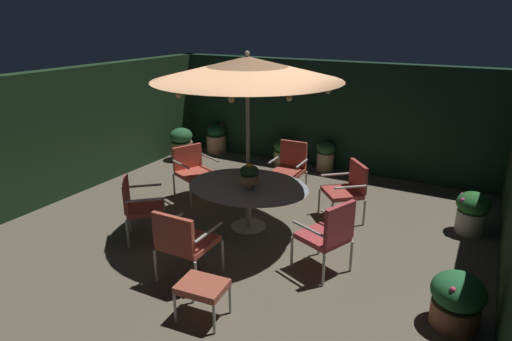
{
  "coord_description": "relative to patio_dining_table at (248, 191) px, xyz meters",
  "views": [
    {
      "loc": [
        3.11,
        -5.22,
        3.15
      ],
      "look_at": [
        0.02,
        0.42,
        0.88
      ],
      "focal_mm": 30.63,
      "sensor_mm": 36.0,
      "label": 1
    }
  ],
  "objects": [
    {
      "name": "potted_plant_front_corner",
      "position": [
        -2.72,
        3.19,
        -0.28
      ],
      "size": [
        0.48,
        0.48,
        0.7
      ],
      "color": "tan",
      "rests_on": "ground_plane"
    },
    {
      "name": "potted_plant_back_center",
      "position": [
        3.09,
        -0.94,
        -0.3
      ],
      "size": [
        0.56,
        0.56,
        0.62
      ],
      "color": "#B06242",
      "rests_on": "ground_plane"
    },
    {
      "name": "potted_plant_back_right",
      "position": [
        0.1,
        3.19,
        -0.29
      ],
      "size": [
        0.4,
        0.4,
        0.64
      ],
      "color": "tan",
      "rests_on": "ground_plane"
    },
    {
      "name": "patio_dining_table",
      "position": [
        0.0,
        0.0,
        0.0
      ],
      "size": [
        1.89,
        1.57,
        0.72
      ],
      "color": "#BBB4A3",
      "rests_on": "ground_plane"
    },
    {
      "name": "hedge_backdrop_left",
      "position": [
        -3.69,
        -0.17,
        0.52
      ],
      "size": [
        0.3,
        7.66,
        2.29
      ],
      "primitive_type": "cube",
      "color": "#1C341B",
      "rests_on": "ground_plane"
    },
    {
      "name": "potted_plant_back_left",
      "position": [
        -0.85,
        3.12,
        -0.33
      ],
      "size": [
        0.46,
        0.46,
        0.59
      ],
      "color": "tan",
      "rests_on": "ground_plane"
    },
    {
      "name": "patio_chair_north",
      "position": [
        -0.05,
        1.65,
        -0.08
      ],
      "size": [
        0.59,
        0.6,
        0.97
      ],
      "color": "#B4AEAB",
      "rests_on": "ground_plane"
    },
    {
      "name": "patio_chair_southeast",
      "position": [
        0.03,
        -1.65,
        -0.05
      ],
      "size": [
        0.65,
        0.65,
        0.97
      ],
      "color": "#BBB0A3",
      "rests_on": "ground_plane"
    },
    {
      "name": "potted_plant_left_far",
      "position": [
        -3.1,
        2.32,
        -0.25
      ],
      "size": [
        0.52,
        0.52,
        0.74
      ],
      "color": "#7D6547",
      "rests_on": "ground_plane"
    },
    {
      "name": "patio_chair_south",
      "position": [
        1.53,
        -0.63,
        -0.05
      ],
      "size": [
        0.76,
        0.73,
        1.02
      ],
      "color": "#B7B3A7",
      "rests_on": "ground_plane"
    },
    {
      "name": "ground_plane",
      "position": [
        -0.02,
        -0.17,
        -0.64
      ],
      "size": [
        7.63,
        7.66,
        0.02
      ],
      "primitive_type": "cube",
      "color": "#655D4A"
    },
    {
      "name": "ottoman_footrest",
      "position": [
        0.64,
        -2.14,
        -0.25
      ],
      "size": [
        0.55,
        0.45,
        0.44
      ],
      "color": "#B3B2A9",
      "rests_on": "ground_plane"
    },
    {
      "name": "patio_chair_east",
      "position": [
        -1.23,
        -1.08,
        -0.05
      ],
      "size": [
        0.8,
        0.8,
        0.95
      ],
      "color": "#B9B1AC",
      "rests_on": "ground_plane"
    },
    {
      "name": "patio_chair_northeast",
      "position": [
        -1.52,
        0.64,
        -0.07
      ],
      "size": [
        0.82,
        0.83,
        0.93
      ],
      "color": "#B6B1A7",
      "rests_on": "ground_plane"
    },
    {
      "name": "potted_plant_left_near",
      "position": [
        3.07,
        1.51,
        -0.27
      ],
      "size": [
        0.49,
        0.49,
        0.66
      ],
      "color": "beige",
      "rests_on": "ground_plane"
    },
    {
      "name": "patio_umbrella",
      "position": [
        0.0,
        -0.0,
        1.84
      ],
      "size": [
        2.72,
        2.72,
        2.71
      ],
      "color": "#B4B5A5",
      "rests_on": "ground_plane"
    },
    {
      "name": "hedge_backdrop_rear",
      "position": [
        -0.02,
        3.52,
        0.52
      ],
      "size": [
        7.63,
        0.3,
        2.29
      ],
      "primitive_type": "cube",
      "color": "#172F20",
      "rests_on": "ground_plane"
    },
    {
      "name": "centerpiece_planter",
      "position": [
        0.09,
        -0.12,
        0.32
      ],
      "size": [
        0.29,
        0.29,
        0.4
      ],
      "color": "tan",
      "rests_on": "patio_dining_table"
    },
    {
      "name": "patio_chair_southwest",
      "position": [
        1.25,
        1.07,
        -0.07
      ],
      "size": [
        0.83,
        0.84,
        0.95
      ],
      "color": "#B9AEA3",
      "rests_on": "ground_plane"
    }
  ]
}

